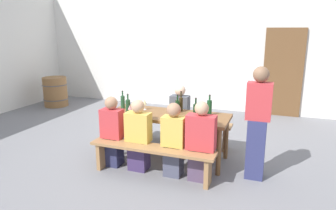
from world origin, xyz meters
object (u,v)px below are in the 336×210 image
object	(u,v)px
wine_barrel	(55,92)
seated_guest_near_3	(201,144)
seated_guest_far_0	(180,118)
wine_bottle_4	(123,102)
wine_glass_0	(130,108)
bench_near	(152,153)
wine_glass_2	(195,109)
wooden_door	(283,73)
wine_glass_1	(145,103)
wine_bottle_2	(177,106)
wine_bottle_0	(196,111)
standing_host	(257,125)
tasting_table	(168,119)
seated_guest_near_1	(138,137)
seated_guest_near_2	(174,141)
wine_bottle_3	(128,106)
wine_bottle_5	(181,104)
bench_far	(181,126)
seated_guest_near_0	(113,133)
wine_bottle_1	(209,107)

from	to	relation	value
wine_barrel	seated_guest_near_3	bearing A→B (deg)	-30.12
seated_guest_far_0	wine_bottle_4	bearing A→B (deg)	-63.13
wine_bottle_4	wine_glass_0	world-z (taller)	wine_bottle_4
bench_near	wine_glass_2	distance (m)	1.01
wooden_door	wine_glass_1	bearing A→B (deg)	-123.74
wine_bottle_2	wine_glass_1	distance (m)	0.57
wine_glass_2	seated_guest_far_0	xyz separation A→B (m)	(-0.40, 0.43, -0.31)
wine_bottle_0	wine_bottle_4	size ratio (longest dim) A/B	1.07
wine_glass_0	seated_guest_near_3	xyz separation A→B (m)	(1.25, -0.33, -0.32)
wine_bottle_4	wine_glass_1	size ratio (longest dim) A/B	1.74
wine_bottle_0	wine_glass_1	world-z (taller)	wine_bottle_0
standing_host	wooden_door	bearing A→B (deg)	-94.91
tasting_table	wine_barrel	world-z (taller)	wine_barrel
seated_guest_near_1	seated_guest_near_2	world-z (taller)	seated_guest_near_1
seated_guest_near_1	wine_barrel	size ratio (longest dim) A/B	1.36
wine_glass_0	wine_barrel	bearing A→B (deg)	145.34
wooden_door	seated_guest_far_0	bearing A→B (deg)	-120.50
wooden_door	seated_guest_near_3	xyz separation A→B (m)	(-1.02, -3.88, -0.52)
wine_bottle_3	wine_barrel	size ratio (longest dim) A/B	0.39
wine_glass_0	seated_guest_near_2	xyz separation A→B (m)	(0.85, -0.33, -0.34)
bench_near	wooden_door	bearing A→B (deg)	67.24
wine_bottle_2	wine_bottle_5	xyz separation A→B (m)	(0.02, 0.11, 0.01)
wooden_door	wine_barrel	xyz separation A→B (m)	(-5.81, -1.10, -0.65)
bench_near	wine_bottle_2	bearing A→B (deg)	82.36
bench_far	seated_guest_near_2	bearing A→B (deg)	-77.01
wine_glass_1	wine_glass_0	bearing A→B (deg)	-107.99
tasting_table	wine_glass_1	xyz separation A→B (m)	(-0.46, 0.13, 0.21)
seated_guest_near_1	seated_guest_near_2	bearing A→B (deg)	-90.00
standing_host	seated_guest_near_2	bearing A→B (deg)	16.59
bench_far	seated_guest_near_3	bearing A→B (deg)	-60.79
wine_bottle_4	seated_guest_near_0	xyz separation A→B (m)	(0.14, -0.61, -0.34)
tasting_table	wine_glass_0	xyz separation A→B (m)	(-0.57, -0.20, 0.19)
wine_glass_2	wine_barrel	xyz separation A→B (m)	(-4.54, 2.16, -0.45)
wine_bottle_5	bench_far	bearing A→B (deg)	107.53
wine_bottle_4	seated_guest_near_1	xyz separation A→B (m)	(0.58, -0.61, -0.35)
wooden_door	wine_bottle_4	size ratio (longest dim) A/B	6.86
wine_bottle_4	wine_bottle_0	bearing A→B (deg)	-8.75
wine_bottle_0	wine_bottle_5	bearing A→B (deg)	132.70
bench_far	standing_host	size ratio (longest dim) A/B	1.16
bench_near	seated_guest_far_0	size ratio (longest dim) A/B	1.62
wine_bottle_1	wine_glass_2	distance (m)	0.22
bench_far	wine_glass_2	xyz separation A→B (m)	(0.42, -0.58, 0.50)
wine_bottle_1	wine_barrel	bearing A→B (deg)	156.18
wine_bottle_3	wooden_door	bearing A→B (deg)	56.22
wine_bottle_1	seated_guest_near_1	world-z (taller)	same
bench_far	standing_host	world-z (taller)	standing_host
wine_bottle_0	standing_host	bearing A→B (deg)	-4.81
wine_bottle_5	seated_guest_far_0	bearing A→B (deg)	111.40
seated_guest_near_0	wine_barrel	xyz separation A→B (m)	(-3.41, 2.78, -0.12)
bench_far	wine_bottle_0	bearing A→B (deg)	-58.84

